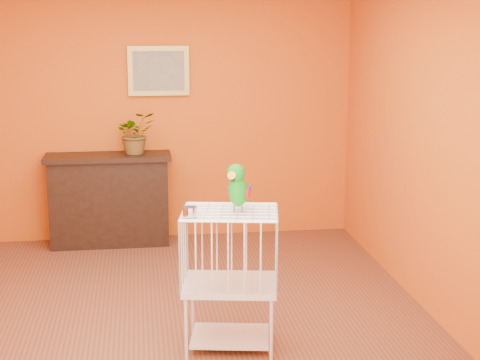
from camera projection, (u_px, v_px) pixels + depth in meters
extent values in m
plane|color=brown|center=(173.00, 318.00, 5.67)|extent=(4.50, 4.50, 0.00)
plane|color=#D65814|center=(160.00, 115.00, 7.58)|extent=(4.00, 0.00, 4.00)
plane|color=#D65814|center=(192.00, 241.00, 3.22)|extent=(4.00, 0.00, 4.00)
plane|color=#D65814|center=(429.00, 146.00, 5.67)|extent=(0.00, 4.50, 4.50)
cube|color=black|center=(110.00, 202.00, 7.48)|extent=(1.18, 0.39, 0.88)
cube|color=black|center=(108.00, 157.00, 7.38)|extent=(1.26, 0.45, 0.05)
cube|color=black|center=(109.00, 206.00, 7.31)|extent=(0.82, 0.02, 0.44)
cube|color=#571919|center=(85.00, 213.00, 7.42)|extent=(0.05, 0.18, 0.27)
cube|color=#35562B|center=(93.00, 213.00, 7.43)|extent=(0.05, 0.18, 0.27)
cube|color=#571919|center=(102.00, 213.00, 7.44)|extent=(0.05, 0.18, 0.27)
cube|color=#35562B|center=(112.00, 212.00, 7.45)|extent=(0.05, 0.18, 0.27)
cube|color=#571919|center=(122.00, 212.00, 7.47)|extent=(0.05, 0.18, 0.27)
imported|color=#26722D|center=(135.00, 138.00, 7.33)|extent=(0.50, 0.53, 0.33)
cube|color=#B2953F|center=(159.00, 71.00, 7.45)|extent=(0.62, 0.03, 0.50)
cube|color=gray|center=(159.00, 71.00, 7.44)|extent=(0.52, 0.01, 0.40)
cube|color=silver|center=(230.00, 336.00, 5.16)|extent=(0.60, 0.50, 0.02)
cube|color=silver|center=(230.00, 285.00, 5.08)|extent=(0.71, 0.59, 0.04)
cube|color=silver|center=(230.00, 212.00, 4.97)|extent=(0.71, 0.59, 0.01)
cylinder|color=silver|center=(186.00, 330.00, 4.92)|extent=(0.02, 0.02, 0.44)
cylinder|color=silver|center=(271.00, 331.00, 4.90)|extent=(0.02, 0.02, 0.44)
cylinder|color=silver|center=(192.00, 305.00, 5.35)|extent=(0.02, 0.02, 0.44)
cylinder|color=silver|center=(271.00, 306.00, 5.33)|extent=(0.02, 0.02, 0.44)
cylinder|color=silver|center=(190.00, 212.00, 4.81)|extent=(0.09, 0.09, 0.07)
cylinder|color=#59544C|center=(234.00, 209.00, 4.94)|extent=(0.02, 0.02, 0.05)
cylinder|color=#59544C|center=(242.00, 210.00, 4.93)|extent=(0.02, 0.02, 0.05)
ellipsoid|color=#148F0D|center=(238.00, 191.00, 4.91)|extent=(0.20, 0.23, 0.24)
ellipsoid|color=#148F0D|center=(236.00, 173.00, 4.85)|extent=(0.16, 0.17, 0.12)
cone|color=orange|center=(233.00, 177.00, 4.80)|extent=(0.09, 0.10, 0.08)
cone|color=black|center=(234.00, 179.00, 4.81)|extent=(0.04, 0.04, 0.03)
sphere|color=black|center=(229.00, 171.00, 4.84)|extent=(0.02, 0.02, 0.02)
sphere|color=black|center=(241.00, 172.00, 4.81)|extent=(0.02, 0.02, 0.02)
ellipsoid|color=#A50C0C|center=(229.00, 191.00, 4.94)|extent=(0.06, 0.08, 0.08)
ellipsoid|color=navy|center=(248.00, 193.00, 4.90)|extent=(0.06, 0.08, 0.08)
cone|color=#148F0D|center=(242.00, 200.00, 5.00)|extent=(0.15, 0.19, 0.13)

